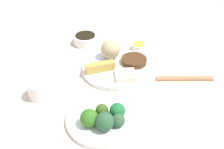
# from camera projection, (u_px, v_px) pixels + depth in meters

# --- Properties ---
(tabletop) EXTENTS (2.20, 2.20, 0.02)m
(tabletop) POSITION_uv_depth(u_px,v_px,m) (109.00, 78.00, 0.91)
(tabletop) COLOR beige
(tabletop) RESTS_ON ground
(main_plate) EXTENTS (0.27, 0.27, 0.02)m
(main_plate) POSITION_uv_depth(u_px,v_px,m) (117.00, 68.00, 0.93)
(main_plate) COLOR white
(main_plate) RESTS_ON tabletop
(rice_scoop) EXTENTS (0.07, 0.07, 0.07)m
(rice_scoop) POSITION_uv_depth(u_px,v_px,m) (110.00, 49.00, 0.96)
(rice_scoop) COLOR tan
(rice_scoop) RESTS_ON main_plate
(spring_roll) EXTENTS (0.03, 0.11, 0.03)m
(spring_roll) POSITION_uv_depth(u_px,v_px,m) (100.00, 67.00, 0.90)
(spring_roll) COLOR gold
(spring_roll) RESTS_ON main_plate
(crab_rangoon_wonton) EXTENTS (0.09, 0.09, 0.01)m
(crab_rangoon_wonton) POSITION_uv_depth(u_px,v_px,m) (125.00, 75.00, 0.87)
(crab_rangoon_wonton) COLOR beige
(crab_rangoon_wonton) RESTS_ON main_plate
(stir_fry_heap) EXTENTS (0.10, 0.10, 0.02)m
(stir_fry_heap) POSITION_uv_depth(u_px,v_px,m) (134.00, 61.00, 0.94)
(stir_fry_heap) COLOR #492D15
(stir_fry_heap) RESTS_ON main_plate
(broccoli_plate) EXTENTS (0.22, 0.22, 0.01)m
(broccoli_plate) POSITION_uv_depth(u_px,v_px,m) (103.00, 118.00, 0.72)
(broccoli_plate) COLOR white
(broccoli_plate) RESTS_ON tabletop
(broccoli_floret_0) EXTENTS (0.04, 0.04, 0.04)m
(broccoli_floret_0) POSITION_uv_depth(u_px,v_px,m) (102.00, 110.00, 0.71)
(broccoli_floret_0) COLOR #36581A
(broccoli_floret_0) RESTS_ON broccoli_plate
(broccoli_floret_1) EXTENTS (0.05, 0.05, 0.05)m
(broccoli_floret_1) POSITION_uv_depth(u_px,v_px,m) (105.00, 121.00, 0.67)
(broccoli_floret_1) COLOR #2B5734
(broccoli_floret_1) RESTS_ON broccoli_plate
(broccoli_floret_2) EXTENTS (0.05, 0.05, 0.05)m
(broccoli_floret_2) POSITION_uv_depth(u_px,v_px,m) (117.00, 111.00, 0.71)
(broccoli_floret_2) COLOR #1F7032
(broccoli_floret_2) RESTS_ON broccoli_plate
(broccoli_floret_3) EXTENTS (0.05, 0.05, 0.05)m
(broccoli_floret_3) POSITION_uv_depth(u_px,v_px,m) (89.00, 118.00, 0.68)
(broccoli_floret_3) COLOR #32701F
(broccoli_floret_3) RESTS_ON broccoli_plate
(broccoli_floret_4) EXTENTS (0.04, 0.04, 0.04)m
(broccoli_floret_4) POSITION_uv_depth(u_px,v_px,m) (118.00, 120.00, 0.68)
(broccoli_floret_4) COLOR #2F5737
(broccoli_floret_4) RESTS_ON broccoli_plate
(soy_sauce_bowl) EXTENTS (0.11, 0.11, 0.04)m
(soy_sauce_bowl) POSITION_uv_depth(u_px,v_px,m) (86.00, 40.00, 1.10)
(soy_sauce_bowl) COLOR white
(soy_sauce_bowl) RESTS_ON tabletop
(soy_sauce_bowl_liquid) EXTENTS (0.09, 0.09, 0.00)m
(soy_sauce_bowl_liquid) POSITION_uv_depth(u_px,v_px,m) (85.00, 35.00, 1.08)
(soy_sauce_bowl_liquid) COLOR black
(soy_sauce_bowl_liquid) RESTS_ON soy_sauce_bowl
(sauce_ramekin_hot_mustard) EXTENTS (0.06, 0.06, 0.02)m
(sauce_ramekin_hot_mustard) POSITION_uv_depth(u_px,v_px,m) (139.00, 47.00, 1.06)
(sauce_ramekin_hot_mustard) COLOR white
(sauce_ramekin_hot_mustard) RESTS_ON tabletop
(sauce_ramekin_hot_mustard_liquid) EXTENTS (0.05, 0.05, 0.00)m
(sauce_ramekin_hot_mustard_liquid) POSITION_uv_depth(u_px,v_px,m) (139.00, 44.00, 1.05)
(sauce_ramekin_hot_mustard_liquid) COLOR yellow
(sauce_ramekin_hot_mustard_liquid) RESTS_ON sauce_ramekin_hot_mustard
(teacup) EXTENTS (0.07, 0.07, 0.06)m
(teacup) POSITION_uv_depth(u_px,v_px,m) (38.00, 90.00, 0.80)
(teacup) COLOR white
(teacup) RESTS_ON tabletop
(chopsticks_pair) EXTENTS (0.09, 0.20, 0.01)m
(chopsticks_pair) POSITION_uv_depth(u_px,v_px,m) (185.00, 79.00, 0.89)
(chopsticks_pair) COLOR #A9704A
(chopsticks_pair) RESTS_ON tabletop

